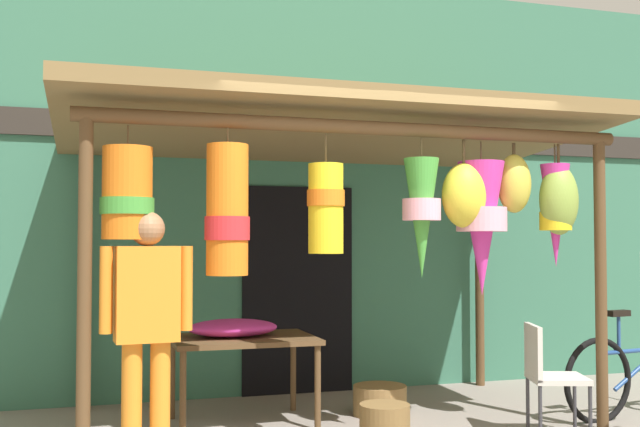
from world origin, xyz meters
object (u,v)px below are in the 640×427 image
at_px(wicker_basket_spare, 380,400).
at_px(folding_chair, 547,370).
at_px(flower_heap_on_table, 235,328).
at_px(shopper_by_bananas, 147,316).
at_px(wicker_basket_by_table, 385,422).
at_px(display_table, 243,346).

bearing_deg(wicker_basket_spare, folding_chair, -48.78).
xyz_separation_m(flower_heap_on_table, folding_chair, (2.16, -1.11, -0.27)).
bearing_deg(flower_heap_on_table, shopper_by_bananas, -126.63).
xyz_separation_m(flower_heap_on_table, wicker_basket_by_table, (0.97, -0.82, -0.64)).
bearing_deg(flower_heap_on_table, display_table, -27.62).
bearing_deg(display_table, wicker_basket_spare, -0.93).
relative_size(wicker_basket_by_table, wicker_basket_spare, 0.82).
bearing_deg(flower_heap_on_table, wicker_basket_spare, -2.34).
xyz_separation_m(folding_chair, wicker_basket_by_table, (-1.20, 0.29, -0.37)).
height_order(display_table, wicker_basket_spare, display_table).
height_order(folding_chair, wicker_basket_spare, folding_chair).
relative_size(display_table, flower_heap_on_table, 1.57).
bearing_deg(display_table, shopper_by_bananas, -129.56).
bearing_deg(flower_heap_on_table, folding_chair, -27.15).
bearing_deg(wicker_basket_by_table, shopper_by_bananas, -172.85).
distance_m(display_table, folding_chair, 2.37).
bearing_deg(flower_heap_on_table, wicker_basket_by_table, -40.33).
bearing_deg(shopper_by_bananas, wicker_basket_spare, 26.22).
xyz_separation_m(display_table, shopper_by_bananas, (-0.83, -1.01, 0.35)).
xyz_separation_m(flower_heap_on_table, wicker_basket_spare, (1.24, -0.05, -0.65)).
xyz_separation_m(flower_heap_on_table, shopper_by_bananas, (-0.77, -1.04, 0.21)).
relative_size(display_table, wicker_basket_by_table, 3.05).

